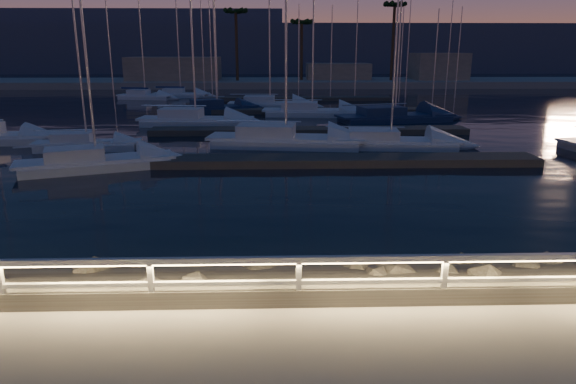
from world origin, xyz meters
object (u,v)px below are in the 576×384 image
Objects in this scene: sailboat_a at (84,143)px; sailboat_g at (310,111)px; sailboat_l at (392,116)px; sailboat_m at (144,96)px; sailboat_f at (193,119)px; sailboat_n at (179,94)px; sailboat_d at (387,141)px; sailboat_k at (268,104)px; guard_rail at (393,269)px; sailboat_b at (92,161)px; sailboat_c at (282,139)px; sailboat_i at (215,108)px.

sailboat_a is 0.70× the size of sailboat_g.
sailboat_l is 31.89m from sailboat_m.
sailboat_a is 0.70× the size of sailboat_f.
sailboat_m is at bearing -140.38° from sailboat_n.
sailboat_d is 0.92× the size of sailboat_f.
sailboat_a is 0.74× the size of sailboat_k.
guard_rail is at bearing -82.79° from sailboat_k.
sailboat_k is at bearing 53.04° from sailboat_b.
sailboat_c reaches higher than sailboat_m.
sailboat_n is (-6.09, 16.05, -0.05)m from sailboat_i.
sailboat_c is at bearing -65.50° from sailboat_n.
sailboat_n reaches higher than sailboat_a.
sailboat_n is at bearing 73.97° from sailboat_b.
sailboat_a is 23.64m from sailboat_l.
sailboat_i is 17.17m from sailboat_n.
sailboat_n reaches higher than guard_rail.
sailboat_f is 23.53m from sailboat_m.
sailboat_b is 0.79× the size of sailboat_c.
sailboat_a is 0.65× the size of sailboat_c.
sailboat_f is at bearing -73.04° from sailboat_n.
sailboat_k is at bearing 101.09° from sailboat_c.
sailboat_i is (-5.90, 17.24, -0.01)m from sailboat_c.
sailboat_f reaches higher than sailboat_a.
sailboat_f is at bearing -119.41° from sailboat_i.
sailboat_l reaches higher than sailboat_n.
sailboat_a is 0.89× the size of sailboat_n.
sailboat_m is (-18.35, 16.11, -0.03)m from sailboat_g.
guard_rail is 35.77m from sailboat_g.
sailboat_c is 1.37× the size of sailboat_n.
sailboat_i is at bearing -41.26° from sailboat_m.
guard_rail is 32.61m from sailboat_l.
sailboat_i is at bearing 61.63° from sailboat_b.
sailboat_d is at bearing -68.20° from sailboat_k.
sailboat_n is (-11.98, 33.29, -0.07)m from sailboat_c.
sailboat_i is (3.48, 23.19, 0.03)m from sailboat_b.
sailboat_d reaches higher than sailboat_b.
guard_rail is 24.41m from sailboat_a.
guard_rail is 21.24m from sailboat_c.
sailboat_m is (-17.58, 51.86, -0.96)m from guard_rail.
sailboat_c reaches higher than guard_rail.
sailboat_f reaches higher than sailboat_n.
sailboat_k is 16.38m from sailboat_n.
sailboat_d is 11.63m from sailboat_l.
sailboat_l is at bearing -47.54° from sailboat_i.
sailboat_f is 24.89m from sailboat_n.
sailboat_g is at bearing 134.71° from sailboat_l.
sailboat_i is 6.21m from sailboat_k.
sailboat_c is at bearing -94.99° from sailboat_i.
sailboat_a reaches higher than guard_rail.
guard_rail is 3.39× the size of sailboat_i.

